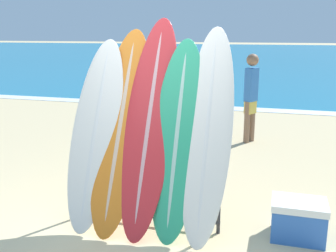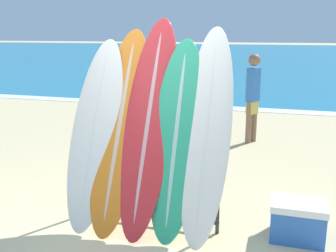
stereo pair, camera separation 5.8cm
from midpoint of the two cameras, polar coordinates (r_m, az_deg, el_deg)
ground_plane at (r=4.27m, az=-5.22°, el=-16.31°), size 160.00×160.00×0.00m
ocean_water at (r=40.36m, az=14.84°, el=10.05°), size 120.00×60.00×0.01m
surfboard_rack at (r=4.40m, az=-2.63°, el=-8.14°), size 1.62×0.04×0.93m
surfboard_slot_0 at (r=4.49m, az=-10.16°, el=-0.82°), size 0.57×1.03×2.05m
surfboard_slot_1 at (r=4.39m, az=-6.61°, el=-0.24°), size 0.59×1.16×2.17m
surfboard_slot_2 at (r=4.27m, az=-2.42°, el=0.36°), size 0.56×1.21×2.30m
surfboard_slot_3 at (r=4.15m, az=1.63°, el=-1.69°), size 0.54×0.94×2.06m
surfboard_slot_4 at (r=4.09m, az=6.02°, el=-1.05°), size 0.52×1.02×2.19m
person_near_water at (r=8.99m, az=7.31°, el=5.08°), size 0.26×0.24×1.50m
person_mid_beach at (r=6.73m, az=1.71°, el=3.58°), size 0.24×0.29×1.76m
person_far_left at (r=7.76m, az=12.41°, el=4.43°), size 0.26×0.29×1.72m
cooler_box at (r=4.43m, az=18.63°, el=-12.81°), size 0.56×0.41×0.42m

